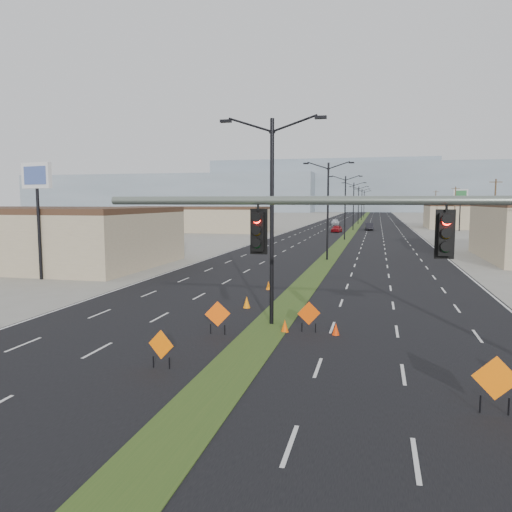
% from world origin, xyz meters
% --- Properties ---
extents(ground, '(600.00, 600.00, 0.00)m').
position_xyz_m(ground, '(0.00, 0.00, 0.00)').
color(ground, gray).
rests_on(ground, ground).
extents(road_surface, '(25.00, 400.00, 0.02)m').
position_xyz_m(road_surface, '(0.00, 100.00, 0.00)').
color(road_surface, black).
rests_on(road_surface, ground).
extents(median_strip, '(2.00, 400.00, 0.04)m').
position_xyz_m(median_strip, '(0.00, 100.00, 0.00)').
color(median_strip, '#304E1C').
rests_on(median_strip, ground).
extents(building_sw_far, '(30.00, 14.00, 4.50)m').
position_xyz_m(building_sw_far, '(-32.00, 85.00, 2.25)').
color(building_sw_far, tan).
rests_on(building_sw_far, ground).
extents(mesa_west, '(180.00, 50.00, 22.00)m').
position_xyz_m(mesa_west, '(-120.00, 280.00, 11.00)').
color(mesa_west, gray).
rests_on(mesa_west, ground).
extents(mesa_center, '(220.00, 50.00, 28.00)m').
position_xyz_m(mesa_center, '(40.00, 300.00, 14.00)').
color(mesa_center, gray).
rests_on(mesa_center, ground).
extents(mesa_backdrop, '(140.00, 50.00, 32.00)m').
position_xyz_m(mesa_backdrop, '(-30.00, 320.00, 16.00)').
color(mesa_backdrop, gray).
rests_on(mesa_backdrop, ground).
extents(streetlight_0, '(5.15, 0.24, 10.02)m').
position_xyz_m(streetlight_0, '(0.00, 12.00, 5.42)').
color(streetlight_0, black).
rests_on(streetlight_0, ground).
extents(streetlight_1, '(5.15, 0.24, 10.02)m').
position_xyz_m(streetlight_1, '(0.00, 40.00, 5.42)').
color(streetlight_1, black).
rests_on(streetlight_1, ground).
extents(streetlight_2, '(5.15, 0.24, 10.02)m').
position_xyz_m(streetlight_2, '(0.00, 68.00, 5.42)').
color(streetlight_2, black).
rests_on(streetlight_2, ground).
extents(streetlight_3, '(5.15, 0.24, 10.02)m').
position_xyz_m(streetlight_3, '(0.00, 96.00, 5.42)').
color(streetlight_3, black).
rests_on(streetlight_3, ground).
extents(streetlight_4, '(5.15, 0.24, 10.02)m').
position_xyz_m(streetlight_4, '(0.00, 124.00, 5.42)').
color(streetlight_4, black).
rests_on(streetlight_4, ground).
extents(streetlight_5, '(5.15, 0.24, 10.02)m').
position_xyz_m(streetlight_5, '(0.00, 152.00, 5.42)').
color(streetlight_5, black).
rests_on(streetlight_5, ground).
extents(streetlight_6, '(5.15, 0.24, 10.02)m').
position_xyz_m(streetlight_6, '(0.00, 180.00, 5.42)').
color(streetlight_6, black).
rests_on(streetlight_6, ground).
extents(utility_pole_1, '(1.60, 0.20, 9.00)m').
position_xyz_m(utility_pole_1, '(20.00, 60.00, 4.67)').
color(utility_pole_1, '#4C3823').
rests_on(utility_pole_1, ground).
extents(utility_pole_2, '(1.60, 0.20, 9.00)m').
position_xyz_m(utility_pole_2, '(20.00, 95.00, 4.67)').
color(utility_pole_2, '#4C3823').
rests_on(utility_pole_2, ground).
extents(utility_pole_3, '(1.60, 0.20, 9.00)m').
position_xyz_m(utility_pole_3, '(20.00, 130.00, 4.67)').
color(utility_pole_3, '#4C3823').
rests_on(utility_pole_3, ground).
extents(car_left, '(2.16, 4.25, 1.39)m').
position_xyz_m(car_left, '(-2.76, 87.36, 0.69)').
color(car_left, maroon).
rests_on(car_left, ground).
extents(car_mid, '(1.88, 4.69, 1.52)m').
position_xyz_m(car_mid, '(3.31, 96.09, 0.76)').
color(car_mid, black).
rests_on(car_mid, ground).
extents(car_far, '(2.43, 4.99, 1.40)m').
position_xyz_m(car_far, '(-5.68, 119.77, 0.70)').
color(car_far, silver).
rests_on(car_far, ground).
extents(construction_sign_1, '(1.06, 0.26, 1.44)m').
position_xyz_m(construction_sign_1, '(-2.55, 4.62, 0.84)').
color(construction_sign_1, '#FF6905').
rests_on(construction_sign_1, ground).
extents(construction_sign_2, '(1.09, 0.49, 1.55)m').
position_xyz_m(construction_sign_2, '(-2.00, 9.55, 0.91)').
color(construction_sign_2, '#FC5405').
rests_on(construction_sign_2, ground).
extents(construction_sign_3, '(1.02, 0.47, 1.46)m').
position_xyz_m(construction_sign_3, '(2.00, 10.91, 0.85)').
color(construction_sign_3, '#DD4504').
rests_on(construction_sign_3, ground).
extents(construction_sign_5, '(1.29, 0.16, 1.72)m').
position_xyz_m(construction_sign_5, '(8.37, 3.22, 1.02)').
color(construction_sign_5, '#FF6B05').
rests_on(construction_sign_5, ground).
extents(cone_0, '(0.46, 0.46, 0.68)m').
position_xyz_m(cone_0, '(-2.16, 15.37, 0.34)').
color(cone_0, orange).
rests_on(cone_0, ground).
extents(cone_1, '(0.42, 0.42, 0.57)m').
position_xyz_m(cone_1, '(3.26, 10.71, 0.28)').
color(cone_1, '#F13605').
rests_on(cone_1, ground).
extents(cone_2, '(0.48, 0.48, 0.61)m').
position_xyz_m(cone_2, '(0.91, 10.67, 0.30)').
color(cone_2, '#E75104').
rests_on(cone_2, ground).
extents(cone_3, '(0.38, 0.38, 0.60)m').
position_xyz_m(cone_3, '(-2.21, 21.46, 0.30)').
color(cone_3, orange).
rests_on(cone_3, ground).
extents(pole_sign_west, '(2.95, 1.00, 9.03)m').
position_xyz_m(pole_sign_west, '(-20.51, 21.83, 7.34)').
color(pole_sign_west, black).
rests_on(pole_sign_west, ground).
extents(pole_sign_east_far, '(2.68, 1.46, 8.54)m').
position_xyz_m(pole_sign_east_far, '(21.31, 97.12, 6.90)').
color(pole_sign_east_far, black).
rests_on(pole_sign_east_far, ground).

